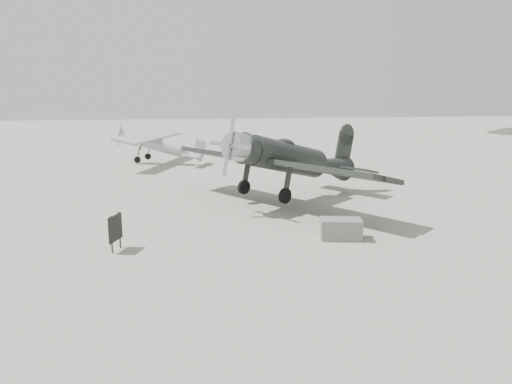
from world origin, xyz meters
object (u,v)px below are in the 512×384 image
highwing_monoplane (158,142)px  equipment_block (341,229)px  lowwing_monoplane (292,159)px  sign_board (115,229)px

highwing_monoplane → equipment_block: (7.56, -21.21, -1.36)m
lowwing_monoplane → sign_board: size_ratio=8.80×
equipment_block → sign_board: sign_board is taller
lowwing_monoplane → sign_board: 10.57m
lowwing_monoplane → highwing_monoplane: 16.24m
sign_board → lowwing_monoplane: bearing=60.5°
lowwing_monoplane → highwing_monoplane: (-7.16, 14.57, -0.46)m
equipment_block → sign_board: 8.44m
highwing_monoplane → sign_board: size_ratio=7.16×
sign_board → equipment_block: bearing=21.2°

